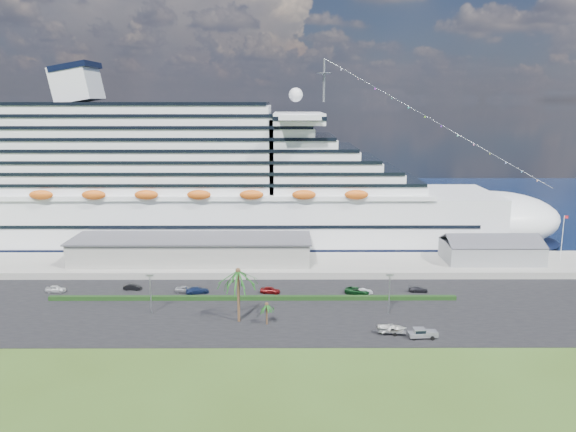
{
  "coord_description": "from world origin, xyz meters",
  "views": [
    {
      "loc": [
        -0.77,
        -99.17,
        42.43
      ],
      "look_at": [
        -0.32,
        30.0,
        15.77
      ],
      "focal_mm": 35.0,
      "sensor_mm": 36.0,
      "label": 1
    }
  ],
  "objects_px": {
    "cruise_ship": "(216,190)",
    "parked_car_3": "(197,290)",
    "pickup_truck": "(422,333)",
    "boat_trailer": "(392,328)"
  },
  "relations": [
    {
      "from": "cruise_ship",
      "to": "parked_car_3",
      "type": "xyz_separation_m",
      "value": [
        0.88,
        -43.82,
        -15.83
      ]
    },
    {
      "from": "cruise_ship",
      "to": "boat_trailer",
      "type": "distance_m",
      "value": 79.07
    },
    {
      "from": "pickup_truck",
      "to": "boat_trailer",
      "type": "xyz_separation_m",
      "value": [
        -5.21,
        1.78,
        0.18
      ]
    },
    {
      "from": "pickup_truck",
      "to": "parked_car_3",
      "type": "bearing_deg",
      "value": 151.45
    },
    {
      "from": "parked_car_3",
      "to": "boat_trailer",
      "type": "bearing_deg",
      "value": -134.28
    },
    {
      "from": "parked_car_3",
      "to": "pickup_truck",
      "type": "xyz_separation_m",
      "value": [
        44.58,
        -24.26,
        0.26
      ]
    },
    {
      "from": "cruise_ship",
      "to": "boat_trailer",
      "type": "xyz_separation_m",
      "value": [
        40.24,
        -66.3,
        -15.39
      ]
    },
    {
      "from": "cruise_ship",
      "to": "pickup_truck",
      "type": "distance_m",
      "value": 83.33
    },
    {
      "from": "pickup_truck",
      "to": "boat_trailer",
      "type": "bearing_deg",
      "value": 161.14
    },
    {
      "from": "cruise_ship",
      "to": "parked_car_3",
      "type": "bearing_deg",
      "value": -88.85
    }
  ]
}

